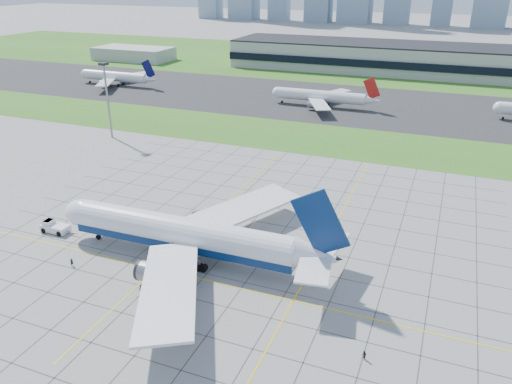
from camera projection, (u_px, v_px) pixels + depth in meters
The scene contains 14 objects.
ground at pixel (207, 274), 95.31m from camera, with size 1400.00×1400.00×0.00m, color gray.
grass_median at pixel (325, 140), 171.76m from camera, with size 700.00×35.00×0.04m, color #336B1E.
asphalt_taxiway at pixel (357, 104), 218.49m from camera, with size 700.00×75.00×0.04m, color #383838.
grass_far at pixel (392, 64), 311.95m from camera, with size 700.00×145.00×0.04m, color #336B1E.
apron_markings at pixel (233, 247), 104.58m from camera, with size 120.00×130.00×0.03m.
terminal at pixel (461, 62), 273.85m from camera, with size 260.00×43.00×15.80m.
service_block at pixel (134, 54), 326.37m from camera, with size 50.00×25.00×8.00m, color #B7B7B2.
light_mast at pixel (107, 91), 167.74m from camera, with size 2.50×2.50×25.60m.
airliner at pixel (185, 234), 98.66m from camera, with size 61.41×62.23×19.33m.
pushback_tug at pixel (54, 227), 110.46m from camera, with size 9.23×3.33×2.56m.
crew_near at pixel (72, 262), 97.60m from camera, with size 0.61×0.40×1.67m, color black.
crew_far at pixel (364, 355), 73.92m from camera, with size 0.76×0.59×1.56m, color black.
distant_jet_0 at pixel (116, 76), 252.51m from camera, with size 42.24×42.66×14.08m.
distant_jet_1 at pixel (321, 96), 212.34m from camera, with size 44.33×42.66×14.08m.
Camera 1 is at (38.72, -71.60, 52.83)m, focal length 35.00 mm.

